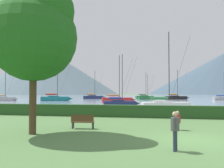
% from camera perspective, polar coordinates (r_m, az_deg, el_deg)
% --- Properties ---
extents(ground_plane, '(1000.00, 1000.00, 0.00)m').
position_cam_1_polar(ground_plane, '(13.54, 18.68, -12.33)').
color(ground_plane, '#517A42').
extents(harbor_water, '(320.00, 246.00, 0.00)m').
position_cam_1_polar(harbor_water, '(150.25, 12.13, -2.91)').
color(harbor_water, '#8499A8').
rests_on(harbor_water, ground_plane).
extents(hedge_line, '(80.00, 1.20, 1.19)m').
position_cam_1_polar(hedge_line, '(24.34, 15.41, -6.31)').
color(hedge_line, '#284C23').
rests_on(hedge_line, ground_plane).
extents(sailboat_slip_0, '(8.80, 3.65, 11.06)m').
position_cam_1_polar(sailboat_slip_0, '(96.21, -4.36, -3.04)').
color(sailboat_slip_0, navy).
rests_on(sailboat_slip_0, harbor_water).
extents(sailboat_slip_1, '(6.60, 3.58, 8.80)m').
position_cam_1_polar(sailboat_slip_1, '(86.93, 8.13, -3.25)').
color(sailboat_slip_1, '#236B38').
rests_on(sailboat_slip_1, harbor_water).
extents(sailboat_slip_2, '(7.12, 3.30, 8.81)m').
position_cam_1_polar(sailboat_slip_2, '(85.64, 24.59, -3.08)').
color(sailboat_slip_2, '#9E9EA3').
rests_on(sailboat_slip_2, harbor_water).
extents(sailboat_slip_4, '(8.78, 4.80, 11.91)m').
position_cam_1_polar(sailboat_slip_4, '(61.70, 1.25, -3.61)').
color(sailboat_slip_4, red).
rests_on(sailboat_slip_4, harbor_water).
extents(sailboat_slip_6, '(8.71, 3.79, 10.71)m').
position_cam_1_polar(sailboat_slip_6, '(90.53, 14.81, -3.05)').
color(sailboat_slip_6, black).
rests_on(sailboat_slip_6, harbor_water).
extents(sailboat_slip_7, '(7.90, 3.70, 11.32)m').
position_cam_1_polar(sailboat_slip_7, '(36.17, 12.57, -4.80)').
color(sailboat_slip_7, white).
rests_on(sailboat_slip_7, harbor_water).
extents(sailboat_slip_8, '(6.85, 3.42, 9.52)m').
position_cam_1_polar(sailboat_slip_8, '(44.56, 1.90, -4.43)').
color(sailboat_slip_8, navy).
rests_on(sailboat_slip_8, harbor_water).
extents(sailboat_slip_9, '(8.27, 4.79, 10.81)m').
position_cam_1_polar(sailboat_slip_9, '(98.93, 7.70, -3.02)').
color(sailboat_slip_9, '#236B38').
rests_on(sailboat_slip_9, harbor_water).
extents(sailboat_slip_10, '(8.14, 3.62, 9.46)m').
position_cam_1_polar(sailboat_slip_10, '(79.11, -24.08, -3.14)').
color(sailboat_slip_10, '#9E9EA3').
rests_on(sailboat_slip_10, harbor_water).
extents(sailboat_slip_11, '(9.34, 5.30, 10.94)m').
position_cam_1_polar(sailboat_slip_11, '(73.70, -13.11, -3.28)').
color(sailboat_slip_11, '#19707A').
rests_on(sailboat_slip_11, harbor_water).
extents(park_bench_near_path, '(1.58, 0.62, 0.95)m').
position_cam_1_polar(park_bench_near_path, '(16.71, -6.88, -8.60)').
color(park_bench_near_path, brown).
rests_on(park_bench_near_path, ground_plane).
extents(person_seated_viewer, '(0.36, 0.57, 1.25)m').
position_cam_1_polar(person_seated_viewer, '(16.61, 15.14, -8.04)').
color(person_seated_viewer, '#2D3347').
rests_on(person_seated_viewer, ground_plane).
extents(person_standing_walker, '(0.36, 0.55, 1.65)m').
position_cam_1_polar(person_standing_walker, '(10.68, 14.56, -9.89)').
color(person_standing_walker, '#2D3347').
rests_on(person_standing_walker, ground_plane).
extents(park_tree, '(5.21, 5.21, 8.97)m').
position_cam_1_polar(park_tree, '(15.49, -17.35, 11.49)').
color(park_tree, '#4C3823').
rests_on(park_tree, ground_plane).
extents(distant_hill_east_ridge, '(197.86, 197.86, 61.86)m').
position_cam_1_polar(distant_hill_east_ridge, '(351.20, -14.83, 2.70)').
color(distant_hill_east_ridge, slate).
rests_on(distant_hill_east_ridge, ground_plane).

